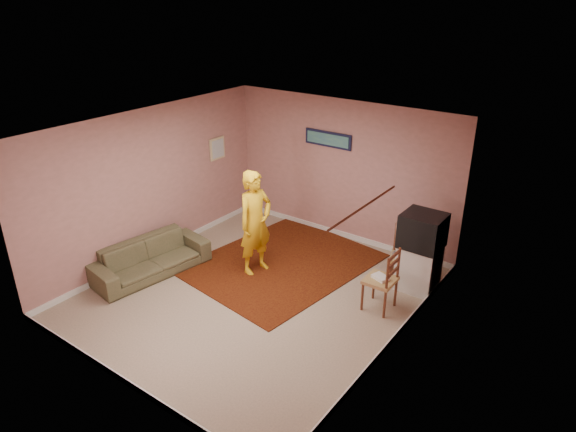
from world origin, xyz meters
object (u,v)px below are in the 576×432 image
Objects in this scene: person at (255,223)px; tv_cabinet at (418,267)px; chair_a at (405,251)px; chair_b at (381,273)px; crt_tv at (422,230)px; sofa at (150,258)px.

tv_cabinet is at bearing -56.39° from person.
chair_b is at bearing -108.38° from chair_a.
person reaches higher than chair_a.
crt_tv is 0.97m from chair_b.
tv_cabinet is at bearing 163.27° from chair_b.
chair_a reaches higher than tv_cabinet.
person is (-2.40, -1.05, 0.51)m from tv_cabinet.
crt_tv reaches higher than sofa.
chair_b is 2.18m from person.
tv_cabinet reaches higher than sofa.
chair_a is (-0.23, -0.02, -0.41)m from crt_tv.
crt_tv reaches higher than chair_a.
sofa is (-3.75, -2.14, -0.09)m from tv_cabinet.
person is at bearing -156.36° from tv_cabinet.
person is (-2.39, -1.05, -0.13)m from crt_tv.
crt_tv is 0.47m from chair_a.
chair_b is 0.27× the size of sofa.
crt_tv is at bearing -14.02° from chair_a.
chair_a is at bearing -49.84° from sofa.
tv_cabinet is 1.35× the size of chair_a.
crt_tv is at bearing 163.66° from chair_b.
person is at bearing -156.13° from crt_tv.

